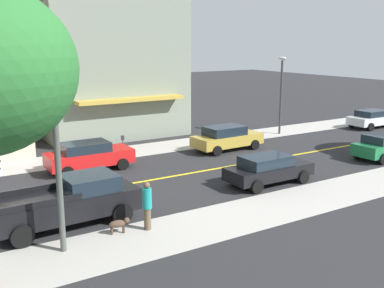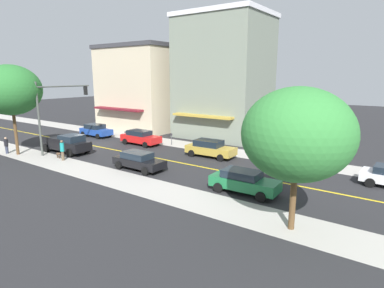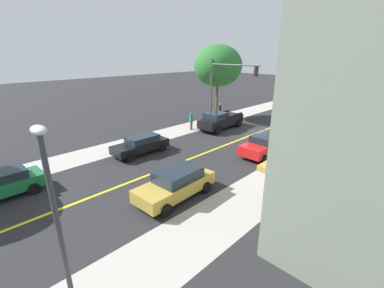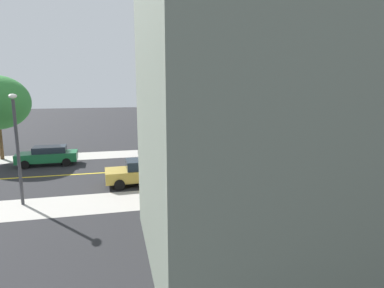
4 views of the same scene
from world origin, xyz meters
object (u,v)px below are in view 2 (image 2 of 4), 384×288
Objects in this scene: street_tree_right_corner at (297,135)px; blue_sedan_left_curb at (96,130)px; parking_meter at (171,137)px; pedestrian_teal_shirt at (62,150)px; pedestrian_black_shirt at (6,145)px; street_lamp at (289,122)px; gold_sedan_left_curb at (210,148)px; fire_hydrant at (125,135)px; black_sedan_right_curb at (139,160)px; green_sedan_right_curb at (244,181)px; traffic_light_mast at (55,105)px; small_dog at (58,154)px; red_sedan_left_curb at (140,137)px; black_pickup_truck at (67,143)px; street_tree_left_near at (11,90)px.

street_tree_right_corner is 1.62× the size of blue_sedan_left_curb.
parking_meter is 0.69× the size of pedestrian_teal_shirt.
blue_sedan_left_curb is at bearing -98.78° from pedestrian_black_shirt.
gold_sedan_left_curb is (2.19, -6.55, -2.80)m from street_lamp.
fire_hydrant is 20.22m from street_lamp.
green_sedan_right_curb is at bearing 1.03° from black_sedan_right_curb.
black_sedan_right_curb is 2.77× the size of pedestrian_black_shirt.
street_lamp is 23.75m from blue_sedan_left_curb.
pedestrian_black_shirt reaches higher than gold_sedan_left_curb.
traffic_light_mast is 8.91× the size of small_dog.
pedestrian_black_shirt is (10.73, 0.20, 0.04)m from blue_sedan_left_curb.
red_sedan_left_curb is 1.03× the size of black_sedan_right_curb.
street_lamp reaches higher than pedestrian_teal_shirt.
green_sedan_right_curb is at bearing -126.91° from street_tree_right_corner.
traffic_light_mast is 3.82m from black_pickup_truck.
street_tree_right_corner is 5.50× the size of parking_meter.
street_tree_right_corner is at bearing 90.38° from street_tree_left_near.
street_tree_left_near is 6.65× the size of parking_meter.
pedestrian_teal_shirt is 1.22m from small_dog.
pedestrian_black_shirt reaches higher than black_sedan_right_curb.
blue_sedan_left_curb is at bearing 162.07° from green_sedan_right_curb.
parking_meter is 0.79× the size of pedestrian_black_shirt.
pedestrian_black_shirt reaches higher than fire_hydrant.
street_tree_left_near is at bearing -137.81° from black_pickup_truck.
street_lamp is 3.12× the size of pedestrian_teal_shirt.
black_pickup_truck reaches higher than gold_sedan_left_curb.
street_lamp is at bearing 90.66° from parking_meter.
parking_meter is (-0.20, 7.11, 0.44)m from fire_hydrant.
street_lamp reaches higher than fire_hydrant.
red_sedan_left_curb is at bearing -82.51° from street_lamp.
street_tree_left_near is 1.21× the size of street_tree_right_corner.
fire_hydrant is 7.12m from parking_meter.
fire_hydrant is at bearing -172.66° from pedestrian_teal_shirt.
green_sedan_right_curb is at bearing -46.70° from gold_sedan_left_curb.
green_sedan_right_curb is (8.73, 13.13, -0.06)m from parking_meter.
red_sedan_left_curb is at bearing 68.24° from fire_hydrant.
street_tree_right_corner is 21.37m from pedestrian_teal_shirt.
traffic_light_mast is 1.61× the size of blue_sedan_left_curb.
green_sedan_right_curb is 23.88m from pedestrian_black_shirt.
black_pickup_truck is at bearing -114.74° from red_sedan_left_curb.
pedestrian_teal_shirt reaches higher than blue_sedan_left_curb.
parking_meter reaches higher than fire_hydrant.
small_dog is at bearing -144.48° from gold_sedan_left_curb.
gold_sedan_left_curb is at bearing -131.76° from street_tree_right_corner.
gold_sedan_left_curb is at bearing 134.00° from green_sedan_right_curb.
green_sedan_right_curb is at bearing -23.32° from red_sedan_left_curb.
red_sedan_left_curb is 8.95m from pedestrian_teal_shirt.
street_tree_right_corner reaches higher than small_dog.
green_sedan_right_curb is 1.00× the size of black_sedan_right_curb.
red_sedan_left_curb is 2.50× the size of pedestrian_teal_shirt.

